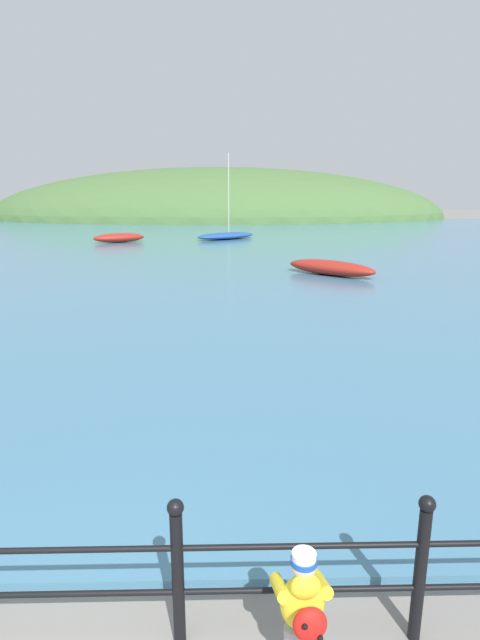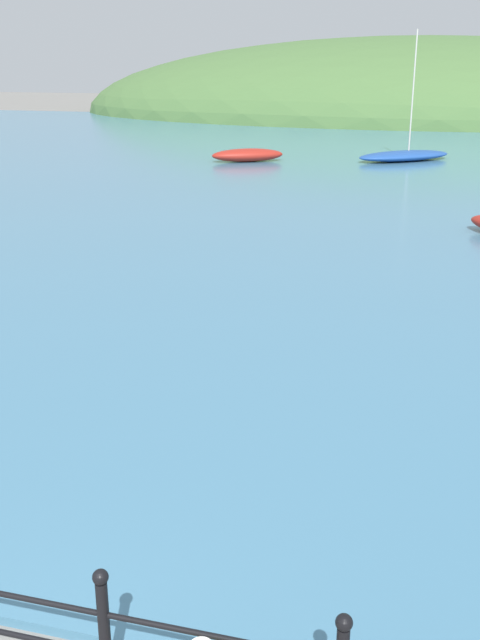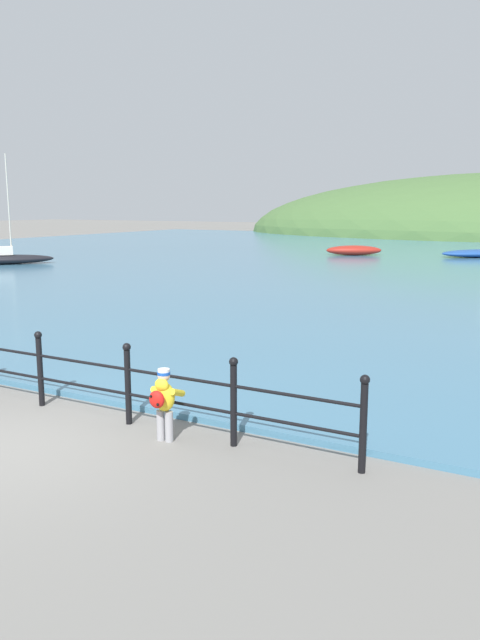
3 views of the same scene
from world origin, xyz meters
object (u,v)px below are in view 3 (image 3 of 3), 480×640
(child_in_coat, at_px, (164,398))
(boat_far_right, at_px, (354,250))
(boat_white_sailboat, at_px, (6,258))
(boat_nearest_quay, at_px, (480,253))

(child_in_coat, distance_m, boat_far_right, 31.69)
(boat_white_sailboat, bearing_deg, boat_far_right, 45.81)
(boat_nearest_quay, relative_size, boat_far_right, 1.66)
(boat_white_sailboat, height_order, boat_far_right, boat_white_sailboat)
(boat_nearest_quay, distance_m, boat_white_sailboat, 26.99)
(boat_nearest_quay, bearing_deg, boat_white_sailboat, -141.62)
(boat_nearest_quay, bearing_deg, child_in_coat, -88.93)
(boat_white_sailboat, relative_size, boat_far_right, 1.60)
(boat_far_right, bearing_deg, boat_white_sailboat, -134.19)
(child_in_coat, bearing_deg, boat_white_sailboat, 143.24)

